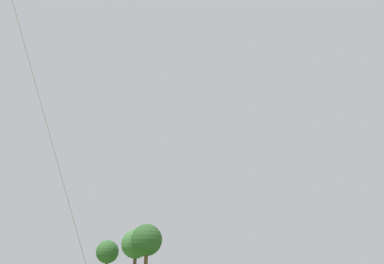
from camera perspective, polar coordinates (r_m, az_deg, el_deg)
The scene contains 4 objects.
small_kite_stunt_black at distance 37.43m, azimuth -22.68°, elevation 14.14°, with size 0.73×2.56×25.69m.
tree_broad_distant at distance 81.01m, azimuth -11.44°, elevation -15.71°, with size 4.15×4.15×8.19m.
tree_shrub_far at distance 70.68m, azimuth -6.20°, elevation -14.43°, with size 5.09×5.09×10.03m.
tree_pine_center at distance 75.81m, azimuth -7.68°, elevation -14.89°, with size 4.97×4.97×9.68m.
Camera 1 is at (-8.70, -3.31, 1.95)m, focal length 39.23 mm.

